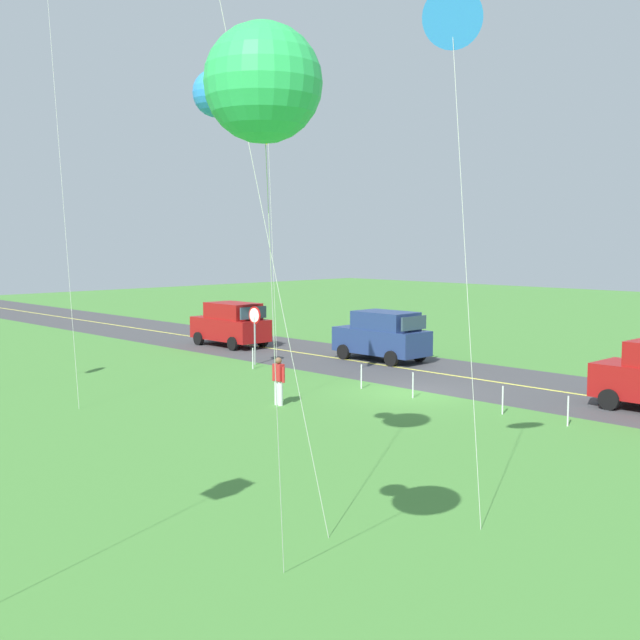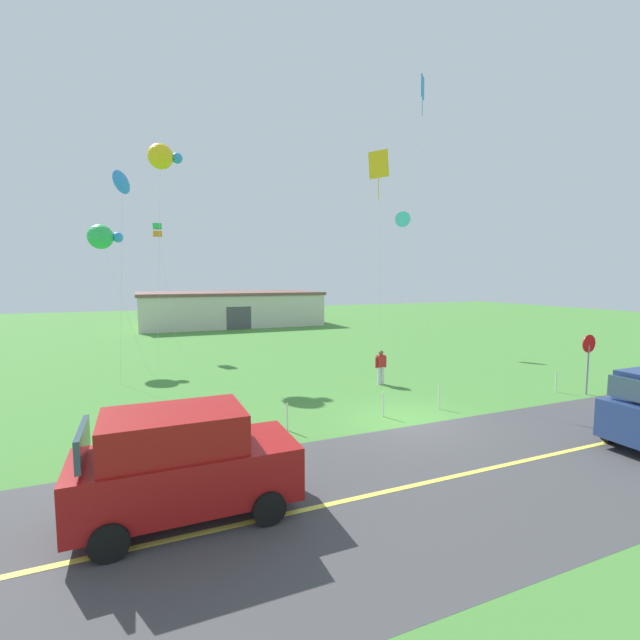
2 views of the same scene
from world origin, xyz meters
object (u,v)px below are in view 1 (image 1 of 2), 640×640
object	(u,v)px
car_parked_east_near	(231,324)
stop_sign	(255,324)
person_adult_near	(279,379)
kite_cyan_top	(259,84)
car_suv_foreground	(382,335)
kite_red_low	(267,99)
kite_orange_near	(452,20)

from	to	relation	value
car_parked_east_near	stop_sign	size ratio (longest dim) A/B	1.72
person_adult_near	kite_cyan_top	size ratio (longest dim) A/B	0.20
car_parked_east_near	stop_sign	xyz separation A→B (m)	(-5.54, 3.02, 0.65)
car_suv_foreground	stop_sign	xyz separation A→B (m)	(3.12, 4.87, 0.65)
kite_red_low	car_suv_foreground	bearing A→B (deg)	-68.60
person_adult_near	kite_cyan_top	xyz separation A→B (m)	(-12.04, 10.86, 6.41)
car_parked_east_near	kite_red_low	bearing A→B (deg)	146.59
kite_red_low	kite_cyan_top	world-z (taller)	kite_red_low
stop_sign	kite_red_low	size ratio (longest dim) A/B	0.24
car_suv_foreground	kite_orange_near	xyz separation A→B (m)	(-14.70, 15.07, 8.15)
kite_cyan_top	car_suv_foreground	bearing A→B (deg)	-52.13
car_suv_foreground	stop_sign	bearing A→B (deg)	57.37
car_suv_foreground	kite_cyan_top	world-z (taller)	kite_cyan_top
car_suv_foreground	person_adult_near	bearing A→B (deg)	112.29
car_parked_east_near	kite_cyan_top	distance (m)	31.63
car_parked_east_near	car_suv_foreground	bearing A→B (deg)	-167.93
car_suv_foreground	car_parked_east_near	xyz separation A→B (m)	(8.66, 1.85, 0.00)
car_suv_foreground	kite_orange_near	world-z (taller)	kite_orange_near
car_parked_east_near	kite_red_low	distance (m)	17.48
kite_cyan_top	stop_sign	bearing A→B (deg)	-39.43
car_suv_foreground	car_parked_east_near	size ratio (longest dim) A/B	1.00
car_parked_east_near	kite_red_low	size ratio (longest dim) A/B	0.41
car_suv_foreground	stop_sign	world-z (taller)	stop_sign
stop_sign	kite_cyan_top	world-z (taller)	kite_cyan_top
stop_sign	person_adult_near	size ratio (longest dim) A/B	1.60
car_suv_foreground	kite_red_low	size ratio (longest dim) A/B	0.41
person_adult_near	kite_red_low	world-z (taller)	kite_red_low
car_suv_foreground	person_adult_near	size ratio (longest dim) A/B	2.75
car_suv_foreground	person_adult_near	xyz separation A→B (m)	(-4.00, 9.77, -0.29)
person_adult_near	stop_sign	bearing A→B (deg)	159.06
stop_sign	kite_cyan_top	xyz separation A→B (m)	(-19.17, 15.76, 5.47)
kite_orange_near	car_parked_east_near	bearing A→B (deg)	-29.50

